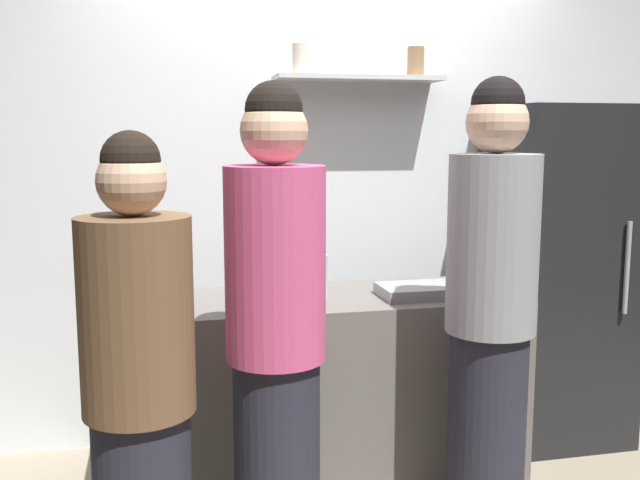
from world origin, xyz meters
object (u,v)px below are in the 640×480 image
refrigerator (557,275)px  utensil_holder (486,277)px  person_grey_hoodie (490,317)px  person_brown_jacket (140,401)px  baking_pan (419,291)px  wine_bottle_dark_glass (151,265)px  wine_bottle_amber_glass (254,285)px  person_pink_top (276,344)px  water_bottle_plastic (317,274)px

refrigerator → utensil_holder: refrigerator is taller
refrigerator → person_grey_hoodie: person_grey_hoodie is taller
person_brown_jacket → baking_pan: bearing=-26.6°
wine_bottle_dark_glass → wine_bottle_amber_glass: bearing=-48.5°
refrigerator → person_brown_jacket: 2.38m
utensil_holder → person_brown_jacket: bearing=-152.3°
wine_bottle_dark_glass → wine_bottle_amber_glass: wine_bottle_dark_glass is taller
refrigerator → utensil_holder: (-0.57, -0.35, 0.08)m
person_pink_top → person_grey_hoodie: bearing=-79.4°
water_bottle_plastic → person_grey_hoodie: bearing=-43.9°
wine_bottle_amber_glass → person_pink_top: person_pink_top is taller
person_grey_hoodie → person_brown_jacket: size_ratio=1.12×
refrigerator → person_pink_top: person_pink_top is taller
refrigerator → utensil_holder: 0.68m
baking_pan → person_grey_hoodie: bearing=-76.0°
wine_bottle_amber_glass → wine_bottle_dark_glass: bearing=131.5°
wine_bottle_dark_glass → baking_pan: bearing=-16.2°
utensil_holder → person_pink_top: (-1.06, -0.61, -0.07)m
wine_bottle_dark_glass → person_pink_top: bearing=-64.9°
wine_bottle_dark_glass → person_brown_jacket: (-0.03, -1.08, -0.23)m
person_grey_hoodie → person_brown_jacket: bearing=29.3°
person_brown_jacket → utensil_holder: bearing=-31.4°
refrigerator → baking_pan: bearing=-156.5°
person_grey_hoodie → baking_pan: bearing=-59.2°
wine_bottle_amber_glass → person_brown_jacket: (-0.44, -0.62, -0.21)m
water_bottle_plastic → baking_pan: bearing=-9.4°
person_grey_hoodie → refrigerator: bearing=-116.2°
person_grey_hoodie → person_brown_jacket: 1.32m
person_grey_hoodie → person_pink_top: person_grey_hoodie is taller
water_bottle_plastic → person_brown_jacket: size_ratio=0.15×
wine_bottle_amber_glass → person_brown_jacket: 0.79m
wine_bottle_dark_glass → person_brown_jacket: 1.10m
wine_bottle_amber_glass → water_bottle_plastic: 0.36m
water_bottle_plastic → person_brown_jacket: bearing=-131.9°
person_brown_jacket → wine_bottle_amber_glass: bearing=-4.1°
baking_pan → wine_bottle_amber_glass: 0.75m
baking_pan → wine_bottle_amber_glass: wine_bottle_amber_glass is taller
utensil_holder → person_grey_hoodie: 0.55m
baking_pan → person_grey_hoodie: 0.47m
person_grey_hoodie → person_pink_top: bearing=23.5°
wine_bottle_dark_glass → person_pink_top: size_ratio=0.19×
baking_pan → person_pink_top: (-0.72, -0.56, -0.03)m
water_bottle_plastic → person_brown_jacket: (-0.73, -0.82, -0.20)m
refrigerator → wine_bottle_dark_glass: size_ratio=5.18×
person_pink_top → baking_pan: bearing=-48.4°
person_pink_top → person_brown_jacket: 0.50m
refrigerator → person_grey_hoodie: size_ratio=0.96×
baking_pan → utensil_holder: 0.34m
refrigerator → water_bottle_plastic: 1.39m
refrigerator → person_brown_jacket: bearing=-151.3°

